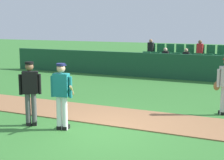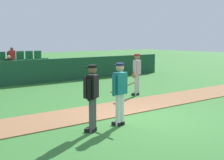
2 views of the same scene
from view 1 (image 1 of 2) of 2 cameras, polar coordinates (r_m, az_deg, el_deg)
ground_plane at (r=8.77m, az=-2.13°, el=-8.85°), size 80.00×80.00×0.00m
infield_dirt_path at (r=10.11m, az=1.82°, el=-6.26°), size 28.00×1.94×0.03m
dugout_fence at (r=17.09m, az=11.64°, el=2.17°), size 20.00×0.16×1.27m
stadium_bleachers at (r=18.52m, az=12.59°, el=2.26°), size 5.55×2.10×1.90m
batter_teal_jersey at (r=8.84m, az=-8.48°, el=-2.31°), size 0.73×0.74×1.76m
umpire_home_plate at (r=9.37m, az=-13.65°, el=-1.60°), size 0.53×0.47×1.76m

